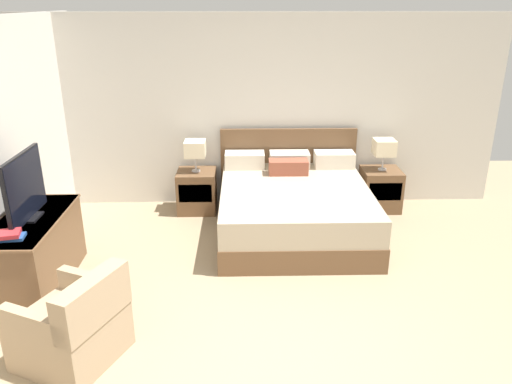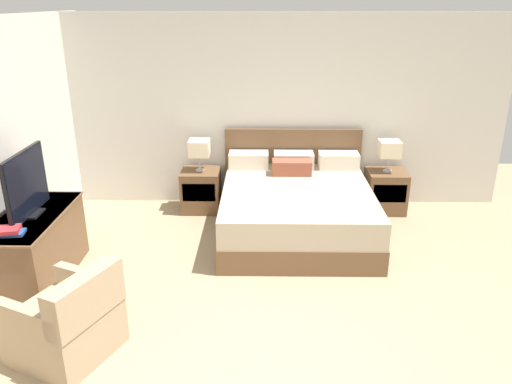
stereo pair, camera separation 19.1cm
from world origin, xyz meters
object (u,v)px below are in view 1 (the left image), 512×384
table_lamp_left (195,149)px  armchair_by_window (74,328)px  nightstand_left (197,191)px  dresser (35,251)px  nightstand_right (380,189)px  book_blue_cover (8,234)px  book_red_cover (10,237)px  bed (294,207)px  tv (25,188)px  table_lamp_right (384,148)px

table_lamp_left → armchair_by_window: size_ratio=0.45×
nightstand_left → armchair_by_window: 3.03m
nightstand_left → dresser: size_ratio=0.42×
nightstand_right → book_blue_cover: size_ratio=2.93×
nightstand_right → book_blue_cover: bearing=-149.7°
nightstand_left → book_red_cover: bearing=-121.9°
table_lamp_left → armchair_by_window: 3.08m
nightstand_left → bed: bearing=-29.4°
tv → table_lamp_left: bearing=52.4°
nightstand_right → book_blue_cover: (-3.85, -2.25, 0.48)m
nightstand_left → dresser: 2.31m
bed → table_lamp_right: (1.22, 0.69, 0.53)m
dresser → book_blue_cover: size_ratio=6.95×
table_lamp_left → book_red_cover: (-1.40, -2.25, -0.13)m
tv → armchair_by_window: (0.71, -1.13, -0.72)m
book_red_cover → armchair_by_window: 1.09m
dresser → book_blue_cover: 0.57m
nightstand_left → armchair_by_window: size_ratio=0.60×
table_lamp_left → nightstand_left: bearing=-90.0°
dresser → book_red_cover: size_ratio=5.27×
nightstand_left → table_lamp_right: 2.51m
dresser → tv: size_ratio=1.65×
bed → tv: (-2.62, -1.13, 0.69)m
table_lamp_left → dresser: size_ratio=0.32×
nightstand_left → dresser: dresser is taller
dresser → nightstand_right: bearing=25.5°
table_lamp_left → book_blue_cover: 2.66m
nightstand_left → table_lamp_right: table_lamp_right is taller
tv → book_red_cover: size_ratio=3.20×
table_lamp_left → tv: bearing=-127.6°
dresser → armchair_by_window: armchair_by_window is taller
dresser → tv: (0.00, 0.02, 0.65)m
nightstand_right → book_red_cover: 4.47m
bed → table_lamp_right: 1.50m
table_lamp_right → dresser: size_ratio=0.32×
nightstand_left → table_lamp_left: bearing=90.0°
book_red_cover → armchair_by_window: armchair_by_window is taller
armchair_by_window → nightstand_right: bearing=43.3°
nightstand_left → table_lamp_left: size_ratio=1.33×
nightstand_right → dresser: bearing=-154.5°
table_lamp_left → book_blue_cover: table_lamp_left is taller
nightstand_left → table_lamp_left: table_lamp_left is taller
bed → book_red_cover: bed is taller
nightstand_right → armchair_by_window: 4.30m
bed → table_lamp_right: size_ratio=4.88×
dresser → book_red_cover: bearing=-90.1°
table_lamp_left → tv: (-1.40, -1.82, 0.16)m
book_red_cover → book_blue_cover: book_blue_cover is taller
table_lamp_left → book_blue_cover: size_ratio=2.20×
dresser → bed: bearing=23.6°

